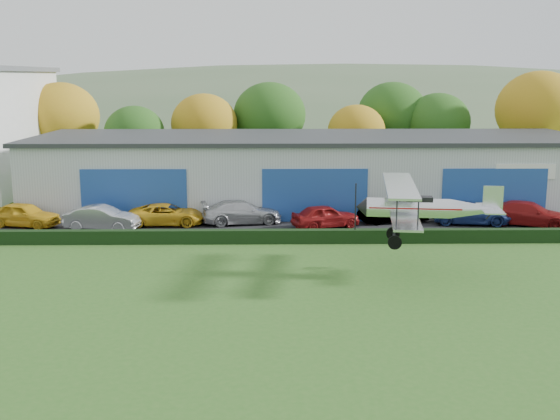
{
  "coord_description": "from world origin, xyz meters",
  "views": [
    {
      "loc": [
        2.02,
        -22.16,
        9.59
      ],
      "look_at": [
        2.53,
        12.03,
        2.8
      ],
      "focal_mm": 43.25,
      "sensor_mm": 36.0,
      "label": 1
    }
  ],
  "objects_px": {
    "car_3": "(242,212)",
    "car_7": "(529,214)",
    "car_5": "(393,211)",
    "car_4": "(326,216)",
    "car_2": "(167,214)",
    "car_6": "(472,213)",
    "biplane": "(421,206)",
    "car_0": "(24,215)",
    "hangar": "(310,171)",
    "car_1": "(102,218)"
  },
  "relations": [
    {
      "from": "car_4",
      "to": "car_6",
      "type": "height_order",
      "value": "car_4"
    },
    {
      "from": "hangar",
      "to": "car_7",
      "type": "distance_m",
      "value": 15.86
    },
    {
      "from": "car_2",
      "to": "biplane",
      "type": "height_order",
      "value": "biplane"
    },
    {
      "from": "car_1",
      "to": "car_2",
      "type": "distance_m",
      "value": 4.13
    },
    {
      "from": "hangar",
      "to": "car_7",
      "type": "relative_size",
      "value": 7.67
    },
    {
      "from": "biplane",
      "to": "car_7",
      "type": "bearing_deg",
      "value": 55.8
    },
    {
      "from": "car_1",
      "to": "car_6",
      "type": "distance_m",
      "value": 23.94
    },
    {
      "from": "car_2",
      "to": "car_6",
      "type": "xyz_separation_m",
      "value": [
        20.03,
        0.06,
        0.02
      ]
    },
    {
      "from": "hangar",
      "to": "car_4",
      "type": "relative_size",
      "value": 9.29
    },
    {
      "from": "car_4",
      "to": "hangar",
      "type": "bearing_deg",
      "value": -14.79
    },
    {
      "from": "car_3",
      "to": "car_6",
      "type": "height_order",
      "value": "car_3"
    },
    {
      "from": "car_0",
      "to": "biplane",
      "type": "height_order",
      "value": "biplane"
    },
    {
      "from": "hangar",
      "to": "biplane",
      "type": "bearing_deg",
      "value": -76.37
    },
    {
      "from": "car_0",
      "to": "car_6",
      "type": "distance_m",
      "value": 29.17
    },
    {
      "from": "car_3",
      "to": "car_5",
      "type": "xyz_separation_m",
      "value": [
        10.05,
        0.19,
        -0.02
      ]
    },
    {
      "from": "hangar",
      "to": "car_0",
      "type": "xyz_separation_m",
      "value": [
        -18.87,
        -7.28,
        -1.82
      ]
    },
    {
      "from": "car_3",
      "to": "car_5",
      "type": "relative_size",
      "value": 1.16
    },
    {
      "from": "car_0",
      "to": "car_5",
      "type": "xyz_separation_m",
      "value": [
        24.06,
        0.87,
        -0.04
      ]
    },
    {
      "from": "hangar",
      "to": "car_0",
      "type": "distance_m",
      "value": 20.31
    },
    {
      "from": "car_3",
      "to": "car_5",
      "type": "distance_m",
      "value": 10.05
    },
    {
      "from": "car_2",
      "to": "car_6",
      "type": "relative_size",
      "value": 0.98
    },
    {
      "from": "car_2",
      "to": "car_7",
      "type": "xyz_separation_m",
      "value": [
        23.61,
        -0.51,
        0.08
      ]
    },
    {
      "from": "car_4",
      "to": "car_5",
      "type": "bearing_deg",
      "value": -91.23
    },
    {
      "from": "car_0",
      "to": "car_4",
      "type": "bearing_deg",
      "value": -76.82
    },
    {
      "from": "car_5",
      "to": "car_0",
      "type": "bearing_deg",
      "value": 80.89
    },
    {
      "from": "car_5",
      "to": "biplane",
      "type": "height_order",
      "value": "biplane"
    },
    {
      "from": "car_6",
      "to": "car_7",
      "type": "bearing_deg",
      "value": -91.24
    },
    {
      "from": "car_0",
      "to": "car_2",
      "type": "relative_size",
      "value": 0.92
    },
    {
      "from": "car_1",
      "to": "car_5",
      "type": "distance_m",
      "value": 18.88
    },
    {
      "from": "car_0",
      "to": "car_3",
      "type": "bearing_deg",
      "value": -72.28
    },
    {
      "from": "hangar",
      "to": "car_1",
      "type": "relative_size",
      "value": 8.71
    },
    {
      "from": "hangar",
      "to": "car_3",
      "type": "xyz_separation_m",
      "value": [
        -4.86,
        -6.61,
        -1.84
      ]
    },
    {
      "from": "car_3",
      "to": "car_7",
      "type": "distance_m",
      "value": 18.76
    },
    {
      "from": "car_3",
      "to": "car_5",
      "type": "height_order",
      "value": "car_3"
    },
    {
      "from": "hangar",
      "to": "car_2",
      "type": "distance_m",
      "value": 12.1
    },
    {
      "from": "car_0",
      "to": "car_6",
      "type": "relative_size",
      "value": 0.9
    },
    {
      "from": "car_0",
      "to": "car_5",
      "type": "bearing_deg",
      "value": -72.96
    },
    {
      "from": "car_0",
      "to": "biplane",
      "type": "relative_size",
      "value": 0.56
    },
    {
      "from": "car_2",
      "to": "car_7",
      "type": "distance_m",
      "value": 23.62
    },
    {
      "from": "car_5",
      "to": "car_7",
      "type": "relative_size",
      "value": 0.85
    },
    {
      "from": "car_2",
      "to": "car_7",
      "type": "relative_size",
      "value": 0.94
    },
    {
      "from": "car_2",
      "to": "car_5",
      "type": "relative_size",
      "value": 1.1
    },
    {
      "from": "car_1",
      "to": "car_4",
      "type": "relative_size",
      "value": 1.07
    },
    {
      "from": "car_2",
      "to": "car_0",
      "type": "bearing_deg",
      "value": 92.17
    },
    {
      "from": "car_2",
      "to": "car_1",
      "type": "bearing_deg",
      "value": 110.58
    },
    {
      "from": "car_4",
      "to": "car_2",
      "type": "bearing_deg",
      "value": 65.69
    },
    {
      "from": "car_2",
      "to": "car_6",
      "type": "bearing_deg",
      "value": -89.85
    },
    {
      "from": "car_7",
      "to": "hangar",
      "type": "bearing_deg",
      "value": 86.19
    },
    {
      "from": "hangar",
      "to": "car_5",
      "type": "height_order",
      "value": "hangar"
    },
    {
      "from": "car_6",
      "to": "biplane",
      "type": "xyz_separation_m",
      "value": [
        -5.93,
        -11.17,
        2.63
      ]
    }
  ]
}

